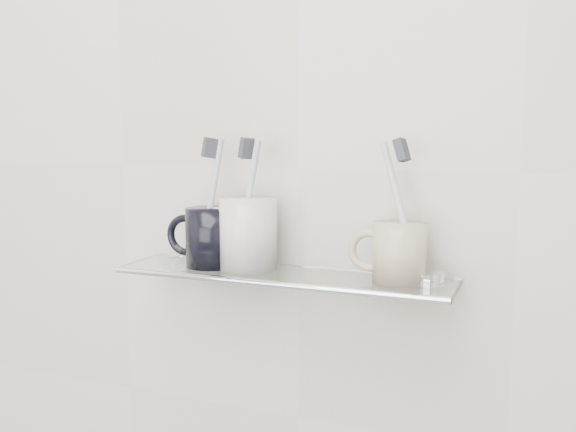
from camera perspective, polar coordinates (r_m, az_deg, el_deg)
The scene contains 18 objects.
wall_back at distance 0.98m, azimuth 0.88°, elevation 4.27°, with size 2.50×2.50×0.00m, color beige.
shelf_glass at distance 0.95m, azimuth -0.48°, elevation -5.29°, with size 0.50×0.12×0.01m, color silver.
shelf_rail at distance 0.90m, azimuth -1.84°, elevation -6.03°, with size 0.01×0.01×0.50m, color silver.
bracket_left at distance 1.08m, azimuth -9.91°, elevation -4.35°, with size 0.02×0.02×0.03m, color silver.
bracket_right at distance 0.94m, azimuth 12.68°, elevation -6.28°, with size 0.02×0.02×0.03m, color silver.
mug_left at distance 0.99m, azimuth -6.79°, elevation -1.87°, with size 0.08×0.08×0.09m, color black.
mug_left_handle at distance 1.01m, azimuth -9.08°, elevation -1.70°, with size 0.07×0.07×0.01m, color black.
toothbrush_left at distance 0.98m, azimuth -6.84°, elevation 1.36°, with size 0.01×0.01×0.19m, color #A3AFBB.
bristles_left at distance 0.98m, azimuth -6.91°, elevation 6.02°, with size 0.01×0.02×0.03m, color #313239.
mug_center at distance 0.96m, azimuth -3.56°, elevation -1.58°, with size 0.09×0.09×0.11m, color silver.
mug_center_handle at distance 0.98m, azimuth -6.17°, elevation -1.41°, with size 0.08×0.08×0.01m, color silver.
toothbrush_center at distance 0.96m, azimuth -3.58°, elevation 1.22°, with size 0.01×0.01×0.19m, color silver.
bristles_center at distance 0.95m, azimuth -3.62°, elevation 6.02°, with size 0.01×0.02×0.03m, color #313239.
mug_right at distance 0.89m, azimuth 9.87°, elevation -3.22°, with size 0.07×0.07×0.08m, color beige.
mug_right_handle at distance 0.90m, azimuth 7.22°, elevation -3.05°, with size 0.06×0.06×0.01m, color beige.
toothbrush_right at distance 0.88m, azimuth 9.96°, elevation 0.60°, with size 0.01×0.01×0.19m, color silver.
bristles_right at distance 0.88m, azimuth 10.08°, elevation 5.79°, with size 0.01×0.02×0.03m, color #313239.
chrome_cap at distance 0.89m, azimuth 12.44°, elevation -5.43°, with size 0.04×0.04×0.02m, color silver.
Camera 1 is at (0.35, 0.18, 1.31)m, focal length 40.00 mm.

